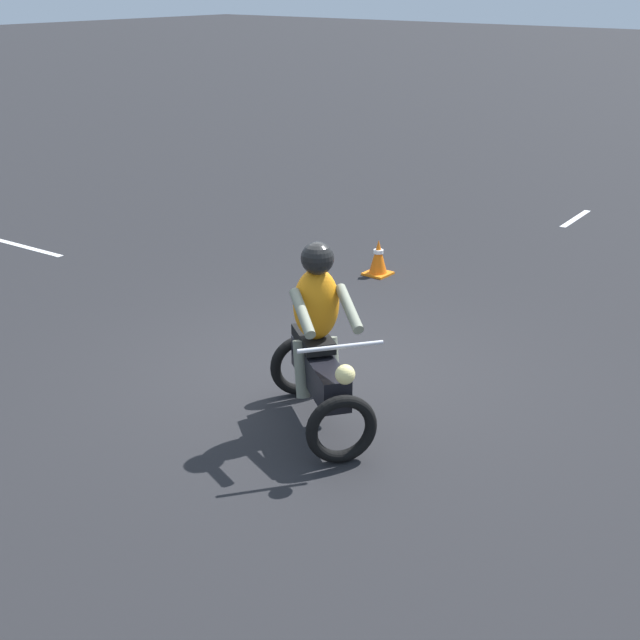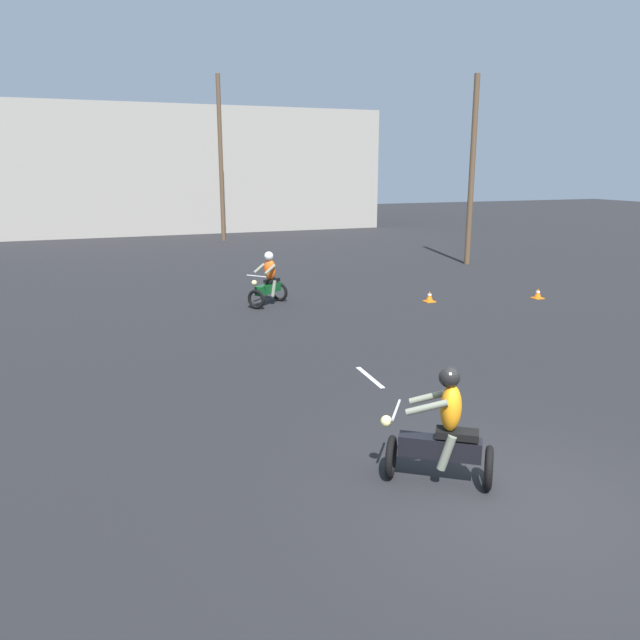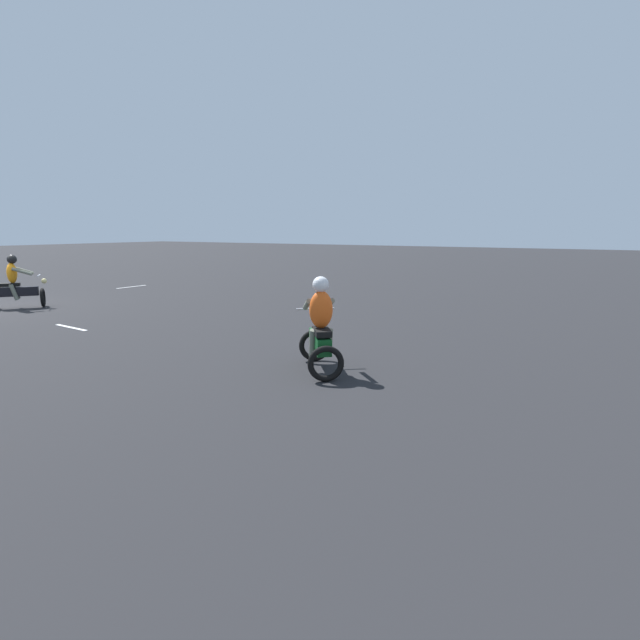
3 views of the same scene
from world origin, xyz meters
TOP-DOWN VIEW (x-y plane):
  - motorcycle_rider_foreground at (-0.66, 0.83)m, footprint 1.49×1.30m
  - motorcycle_rider_background at (0.41, 12.50)m, footprint 1.46×1.36m
  - lane_stripe_n at (0.35, 5.13)m, footprint 0.19×1.36m
  - lane_stripe_w at (-6.29, -1.00)m, footprint 1.47×0.12m

SIDE VIEW (x-z plane):
  - lane_stripe_n at x=0.35m, z-range 0.00..0.01m
  - lane_stripe_w at x=-6.29m, z-range 0.00..0.01m
  - motorcycle_rider_foreground at x=-0.66m, z-range -0.10..1.56m
  - motorcycle_rider_background at x=0.41m, z-range -0.10..1.56m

